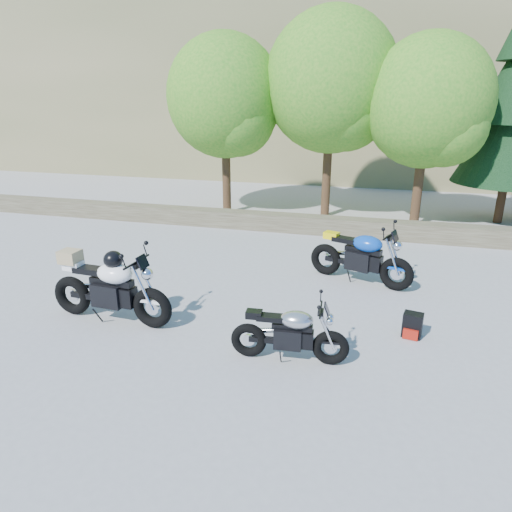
% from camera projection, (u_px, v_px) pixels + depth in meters
% --- Properties ---
extents(ground, '(90.00, 90.00, 0.00)m').
position_uv_depth(ground, '(232.00, 310.00, 8.53)').
color(ground, gray).
rests_on(ground, ground).
extents(stone_wall, '(22.00, 0.55, 0.50)m').
position_uv_depth(stone_wall, '(289.00, 223.00, 13.46)').
color(stone_wall, '#4B4332').
rests_on(stone_wall, ground).
extents(hillside, '(80.00, 30.00, 15.00)m').
position_uv_depth(hillside, '(400.00, 39.00, 30.83)').
color(hillside, '#696A42').
rests_on(hillside, ground).
extents(tree_decid_left, '(3.67, 3.67, 5.62)m').
position_uv_depth(tree_decid_left, '(227.00, 101.00, 14.42)').
color(tree_decid_left, '#382314').
rests_on(tree_decid_left, ground).
extents(tree_decid_mid, '(4.08, 4.08, 6.24)m').
position_uv_depth(tree_decid_mid, '(334.00, 87.00, 13.84)').
color(tree_decid_mid, '#382314').
rests_on(tree_decid_mid, ground).
extents(tree_decid_right, '(3.54, 3.54, 5.41)m').
position_uv_depth(tree_decid_right, '(432.00, 107.00, 12.78)').
color(tree_decid_right, '#382314').
rests_on(tree_decid_right, ground).
extents(silver_bike, '(1.79, 0.57, 0.90)m').
position_uv_depth(silver_bike, '(290.00, 334.00, 6.77)').
color(silver_bike, black).
rests_on(silver_bike, ground).
extents(white_bike, '(2.38, 0.75, 1.32)m').
position_uv_depth(white_bike, '(109.00, 287.00, 7.93)').
color(white_bike, black).
rests_on(white_bike, ground).
extents(blue_bike, '(2.23, 1.00, 1.16)m').
position_uv_depth(blue_bike, '(361.00, 257.00, 9.63)').
color(blue_bike, black).
rests_on(blue_bike, ground).
extents(backpack, '(0.35, 0.31, 0.42)m').
position_uv_depth(backpack, '(412.00, 326.00, 7.52)').
color(backpack, black).
rests_on(backpack, ground).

